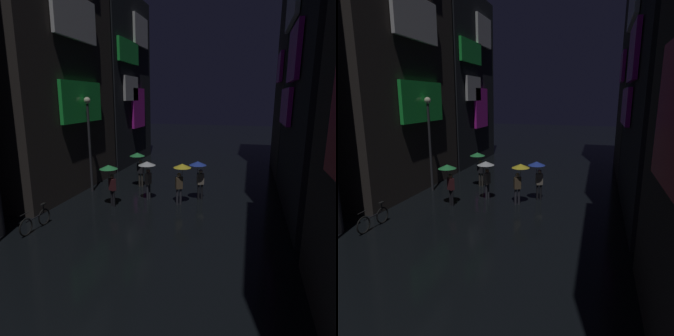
% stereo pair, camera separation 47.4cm
% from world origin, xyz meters
% --- Properties ---
extents(building_left_mid, '(4.25, 8.70, 17.10)m').
position_xyz_m(building_left_mid, '(-7.48, 13.35, 8.55)').
color(building_left_mid, '#2D2826').
rests_on(building_left_mid, ground).
extents(building_left_far, '(4.25, 7.63, 13.25)m').
position_xyz_m(building_left_far, '(-7.47, 21.81, 6.63)').
color(building_left_far, black).
rests_on(building_left_far, ground).
extents(pedestrian_far_right_yellow, '(0.90, 0.90, 2.12)m').
position_xyz_m(pedestrian_far_right_yellow, '(0.49, 12.62, 1.67)').
color(pedestrian_far_right_yellow, '#2D2D38').
rests_on(pedestrian_far_right_yellow, ground).
extents(pedestrian_near_crossing_green, '(0.90, 0.90, 2.12)m').
position_xyz_m(pedestrian_near_crossing_green, '(-2.72, 15.01, 1.67)').
color(pedestrian_near_crossing_green, '#38332D').
rests_on(pedestrian_near_crossing_green, ground).
extents(pedestrian_midstreet_left_clear, '(0.90, 0.90, 2.12)m').
position_xyz_m(pedestrian_midstreet_left_clear, '(-1.37, 12.79, 1.67)').
color(pedestrian_midstreet_left_clear, '#2D2D38').
rests_on(pedestrian_midstreet_left_clear, ground).
extents(pedestrian_foreground_left_green, '(0.90, 0.90, 2.12)m').
position_xyz_m(pedestrian_foreground_left_green, '(-2.86, 11.42, 1.67)').
color(pedestrian_foreground_left_green, black).
rests_on(pedestrian_foreground_left_green, ground).
extents(pedestrian_foreground_right_blue, '(0.90, 0.90, 2.12)m').
position_xyz_m(pedestrian_foreground_right_blue, '(1.23, 13.52, 1.67)').
color(pedestrian_foreground_right_blue, black).
rests_on(pedestrian_foreground_right_blue, ground).
extents(bicycle_parked_at_storefront, '(0.12, 1.82, 0.96)m').
position_xyz_m(bicycle_parked_at_storefront, '(-4.60, 8.01, 0.39)').
color(bicycle_parked_at_storefront, black).
rests_on(bicycle_parked_at_storefront, ground).
extents(streetlamp_left_far, '(0.36, 0.36, 5.39)m').
position_xyz_m(streetlamp_left_far, '(-5.00, 13.36, 3.38)').
color(streetlamp_left_far, '#2D2D33').
rests_on(streetlamp_left_far, ground).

